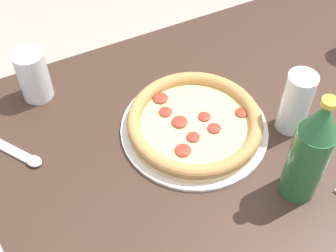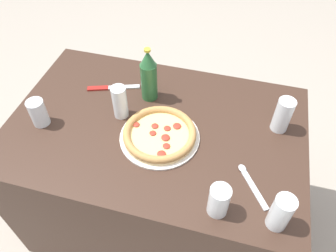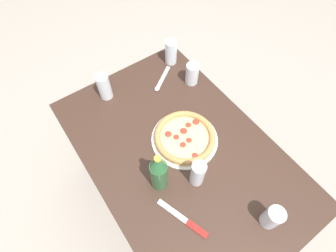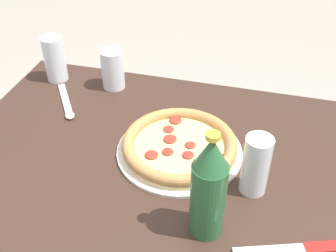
{
  "view_description": "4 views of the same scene",
  "coord_description": "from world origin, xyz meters",
  "px_view_note": "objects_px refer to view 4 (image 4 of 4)",
  "views": [
    {
      "loc": [
        -0.37,
        -0.49,
        1.51
      ],
      "look_at": [
        -0.1,
        0.05,
        0.79
      ],
      "focal_mm": 50.0,
      "sensor_mm": 36.0,
      "label": 1
    },
    {
      "loc": [
        -0.28,
        0.85,
        1.73
      ],
      "look_at": [
        -0.06,
        0.04,
        0.81
      ],
      "focal_mm": 35.0,
      "sensor_mm": 36.0,
      "label": 2
    },
    {
      "loc": [
        0.41,
        -0.36,
        1.83
      ],
      "look_at": [
        -0.12,
        0.02,
        0.79
      ],
      "focal_mm": 28.0,
      "sensor_mm": 36.0,
      "label": 3
    },
    {
      "loc": [
        0.14,
        -0.72,
        1.44
      ],
      "look_at": [
        -0.07,
        0.06,
        0.81
      ],
      "focal_mm": 45.0,
      "sensor_mm": 36.0,
      "label": 4
    }
  ],
  "objects_px": {
    "glass_red_wine": "(113,71)",
    "beer_bottle": "(209,188)",
    "glass_mango_juice": "(55,61)",
    "knife": "(298,249)",
    "glass_water": "(255,168)",
    "spoon": "(67,105)",
    "pizza_margherita": "(180,146)"
  },
  "relations": [
    {
      "from": "glass_red_wine",
      "to": "beer_bottle",
      "type": "distance_m",
      "value": 0.6
    },
    {
      "from": "glass_mango_juice",
      "to": "knife",
      "type": "xyz_separation_m",
      "value": [
        0.75,
        -0.47,
        -0.06
      ]
    },
    {
      "from": "glass_water",
      "to": "spoon",
      "type": "relative_size",
      "value": 0.86
    },
    {
      "from": "glass_mango_juice",
      "to": "knife",
      "type": "distance_m",
      "value": 0.89
    },
    {
      "from": "knife",
      "to": "pizza_margherita",
      "type": "bearing_deg",
      "value": 142.83
    },
    {
      "from": "knife",
      "to": "spoon",
      "type": "relative_size",
      "value": 1.35
    },
    {
      "from": "pizza_margherita",
      "to": "beer_bottle",
      "type": "height_order",
      "value": "beer_bottle"
    },
    {
      "from": "pizza_margherita",
      "to": "glass_mango_juice",
      "type": "height_order",
      "value": "glass_mango_juice"
    },
    {
      "from": "pizza_margherita",
      "to": "beer_bottle",
      "type": "relative_size",
      "value": 1.26
    },
    {
      "from": "glass_mango_juice",
      "to": "beer_bottle",
      "type": "bearing_deg",
      "value": -39.33
    },
    {
      "from": "glass_mango_juice",
      "to": "knife",
      "type": "relative_size",
      "value": 0.62
    },
    {
      "from": "glass_water",
      "to": "beer_bottle",
      "type": "xyz_separation_m",
      "value": [
        -0.08,
        -0.14,
        0.05
      ]
    },
    {
      "from": "knife",
      "to": "glass_red_wine",
      "type": "bearing_deg",
      "value": 139.98
    },
    {
      "from": "glass_red_wine",
      "to": "knife",
      "type": "height_order",
      "value": "glass_red_wine"
    },
    {
      "from": "glass_red_wine",
      "to": "glass_water",
      "type": "distance_m",
      "value": 0.56
    },
    {
      "from": "glass_red_wine",
      "to": "beer_bottle",
      "type": "relative_size",
      "value": 0.49
    },
    {
      "from": "pizza_margherita",
      "to": "knife",
      "type": "bearing_deg",
      "value": -37.17
    },
    {
      "from": "pizza_margherita",
      "to": "glass_water",
      "type": "distance_m",
      "value": 0.21
    },
    {
      "from": "beer_bottle",
      "to": "knife",
      "type": "distance_m",
      "value": 0.22
    },
    {
      "from": "knife",
      "to": "spoon",
      "type": "height_order",
      "value": "spoon"
    },
    {
      "from": "pizza_margherita",
      "to": "glass_mango_juice",
      "type": "distance_m",
      "value": 0.52
    },
    {
      "from": "beer_bottle",
      "to": "spoon",
      "type": "xyz_separation_m",
      "value": [
        -0.47,
        0.33,
        -0.11
      ]
    },
    {
      "from": "beer_bottle",
      "to": "glass_water",
      "type": "bearing_deg",
      "value": 59.43
    },
    {
      "from": "glass_red_wine",
      "to": "beer_bottle",
      "type": "bearing_deg",
      "value": -51.08
    },
    {
      "from": "glass_water",
      "to": "beer_bottle",
      "type": "height_order",
      "value": "beer_bottle"
    },
    {
      "from": "glass_red_wine",
      "to": "glass_water",
      "type": "bearing_deg",
      "value": -35.72
    },
    {
      "from": "glass_water",
      "to": "glass_mango_juice",
      "type": "relative_size",
      "value": 1.03
    },
    {
      "from": "glass_mango_juice",
      "to": "beer_bottle",
      "type": "height_order",
      "value": "beer_bottle"
    },
    {
      "from": "pizza_margherita",
      "to": "knife",
      "type": "relative_size",
      "value": 1.36
    },
    {
      "from": "beer_bottle",
      "to": "knife",
      "type": "xyz_separation_m",
      "value": [
        0.19,
        -0.01,
        -0.11
      ]
    },
    {
      "from": "glass_red_wine",
      "to": "glass_mango_juice",
      "type": "relative_size",
      "value": 0.86
    },
    {
      "from": "pizza_margherita",
      "to": "glass_water",
      "type": "xyz_separation_m",
      "value": [
        0.19,
        -0.08,
        0.04
      ]
    }
  ]
}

